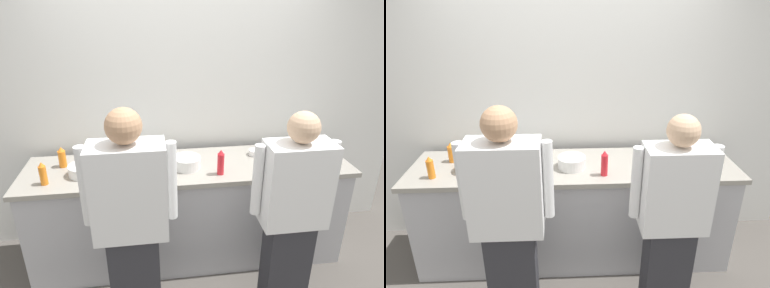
# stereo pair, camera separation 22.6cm
# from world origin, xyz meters

# --- Properties ---
(ground_plane) EXTENTS (9.00, 9.00, 0.00)m
(ground_plane) POSITION_xyz_m (0.00, 0.00, 0.00)
(ground_plane) COLOR #514C47
(wall_back) EXTENTS (4.27, 0.10, 2.68)m
(wall_back) POSITION_xyz_m (0.00, 0.81, 1.34)
(wall_back) COLOR white
(wall_back) RESTS_ON ground
(prep_counter) EXTENTS (2.72, 0.66, 0.93)m
(prep_counter) POSITION_xyz_m (0.00, 0.35, 0.47)
(prep_counter) COLOR #B2B2B7
(prep_counter) RESTS_ON ground
(chef_near_left) EXTENTS (0.61, 0.24, 1.66)m
(chef_near_left) POSITION_xyz_m (-0.46, -0.33, 0.88)
(chef_near_left) COLOR #2D2D33
(chef_near_left) RESTS_ON ground
(chef_center) EXTENTS (0.59, 0.24, 1.58)m
(chef_center) POSITION_xyz_m (0.64, -0.30, 0.83)
(chef_center) COLOR #2D2D33
(chef_center) RESTS_ON ground
(plate_stack_front) EXTENTS (0.23, 0.23, 0.08)m
(plate_stack_front) POSITION_xyz_m (-0.85, 0.29, 0.98)
(plate_stack_front) COLOR white
(plate_stack_front) RESTS_ON prep_counter
(plate_stack_rear) EXTENTS (0.23, 0.23, 0.10)m
(plate_stack_rear) POSITION_xyz_m (-0.02, 0.30, 0.98)
(plate_stack_rear) COLOR white
(plate_stack_rear) RESTS_ON prep_counter
(mixing_bowl_steel) EXTENTS (0.33, 0.33, 0.13)m
(mixing_bowl_steel) POSITION_xyz_m (1.02, 0.36, 1.00)
(mixing_bowl_steel) COLOR #B7BABF
(mixing_bowl_steel) RESTS_ON prep_counter
(sheet_tray) EXTENTS (0.43, 0.35, 0.02)m
(sheet_tray) POSITION_xyz_m (-0.42, 0.40, 0.95)
(sheet_tray) COLOR #B7BABF
(sheet_tray) RESTS_ON prep_counter
(squeeze_bottle_primary) EXTENTS (0.05, 0.05, 0.18)m
(squeeze_bottle_primary) POSITION_xyz_m (-1.11, 0.18, 1.02)
(squeeze_bottle_primary) COLOR orange
(squeeze_bottle_primary) RESTS_ON prep_counter
(squeeze_bottle_secondary) EXTENTS (0.05, 0.05, 0.21)m
(squeeze_bottle_secondary) POSITION_xyz_m (0.23, 0.16, 1.03)
(squeeze_bottle_secondary) COLOR red
(squeeze_bottle_secondary) RESTS_ON prep_counter
(squeeze_bottle_spare) EXTENTS (0.06, 0.06, 0.18)m
(squeeze_bottle_spare) POSITION_xyz_m (-1.04, 0.46, 1.02)
(squeeze_bottle_spare) COLOR orange
(squeeze_bottle_spare) RESTS_ON prep_counter
(ramekin_yellow_sauce) EXTENTS (0.11, 0.11, 0.05)m
(ramekin_yellow_sauce) POSITION_xyz_m (0.61, 0.47, 0.96)
(ramekin_yellow_sauce) COLOR white
(ramekin_yellow_sauce) RESTS_ON prep_counter
(ramekin_green_sauce) EXTENTS (0.11, 0.11, 0.05)m
(ramekin_green_sauce) POSITION_xyz_m (-0.63, 0.19, 0.96)
(ramekin_green_sauce) COLOR white
(ramekin_green_sauce) RESTS_ON prep_counter
(ramekin_red_sauce) EXTENTS (0.08, 0.08, 0.04)m
(ramekin_red_sauce) POSITION_xyz_m (0.60, 0.16, 0.96)
(ramekin_red_sauce) COLOR white
(ramekin_red_sauce) RESTS_ON prep_counter
(deli_cup) EXTENTS (0.09, 0.09, 0.10)m
(deli_cup) POSITION_xyz_m (0.78, 0.29, 0.98)
(deli_cup) COLOR white
(deli_cup) RESTS_ON prep_counter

